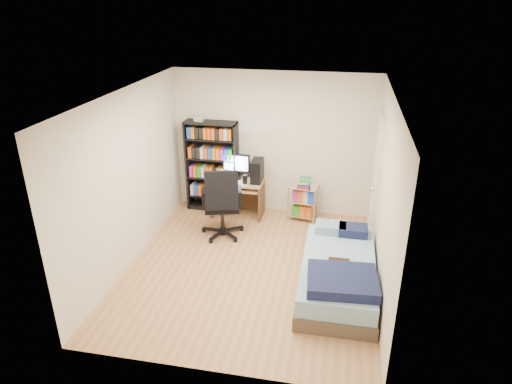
% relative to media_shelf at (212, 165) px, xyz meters
% --- Properties ---
extents(room, '(3.58, 4.08, 2.58)m').
position_rel_media_shelf_xyz_m(room, '(1.08, -1.84, 0.41)').
color(room, tan).
rests_on(room, ground).
extents(media_shelf, '(0.92, 0.31, 1.70)m').
position_rel_media_shelf_xyz_m(media_shelf, '(0.00, 0.00, 0.00)').
color(media_shelf, black).
rests_on(media_shelf, room).
extents(computer_desk, '(0.88, 0.51, 1.11)m').
position_rel_media_shelf_xyz_m(computer_desk, '(0.60, -0.15, -0.24)').
color(computer_desk, tan).
rests_on(computer_desk, room).
extents(office_chair, '(0.87, 0.87, 1.19)m').
position_rel_media_shelf_xyz_m(office_chair, '(0.44, -0.99, -0.46)').
color(office_chair, black).
rests_on(office_chair, room).
extents(wire_cart, '(0.52, 0.41, 0.77)m').
position_rel_media_shelf_xyz_m(wire_cart, '(1.66, -0.13, -0.34)').
color(wire_cart, silver).
rests_on(wire_cart, room).
extents(bed, '(0.98, 1.96, 0.56)m').
position_rel_media_shelf_xyz_m(bed, '(2.32, -2.11, -0.59)').
color(bed, brown).
rests_on(bed, room).
extents(door, '(0.12, 0.80, 2.00)m').
position_rel_media_shelf_xyz_m(door, '(2.80, -0.49, 0.16)').
color(door, white).
rests_on(door, room).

